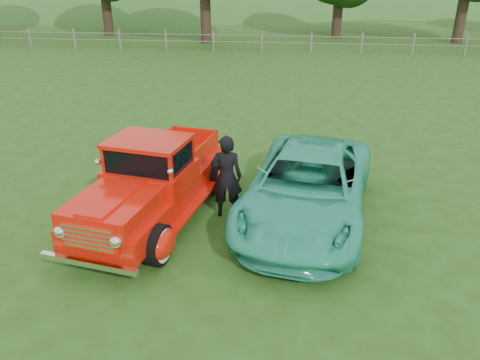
# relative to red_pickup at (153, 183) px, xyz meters

# --- Properties ---
(ground) EXTENTS (140.00, 140.00, 0.00)m
(ground) POSITION_rel_red_pickup_xyz_m (0.74, -0.99, -0.80)
(ground) COLOR #264612
(ground) RESTS_ON ground
(distant_hills) EXTENTS (116.00, 60.00, 18.00)m
(distant_hills) POSITION_rel_red_pickup_xyz_m (-3.34, 58.48, -5.34)
(distant_hills) COLOR #2E6324
(distant_hills) RESTS_ON ground
(fence_line) EXTENTS (48.00, 0.12, 1.20)m
(fence_line) POSITION_rel_red_pickup_xyz_m (0.74, 21.01, -0.19)
(fence_line) COLOR #6D655C
(fence_line) RESTS_ON ground
(red_pickup) EXTENTS (2.88, 5.22, 1.78)m
(red_pickup) POSITION_rel_red_pickup_xyz_m (0.00, 0.00, 0.00)
(red_pickup) COLOR black
(red_pickup) RESTS_ON ground
(teal_sedan) EXTENTS (3.21, 5.49, 1.43)m
(teal_sedan) POSITION_rel_red_pickup_xyz_m (3.17, 0.33, -0.08)
(teal_sedan) COLOR #2DB48D
(teal_sedan) RESTS_ON ground
(man) EXTENTS (0.69, 0.48, 1.80)m
(man) POSITION_rel_red_pickup_xyz_m (1.49, 0.25, 0.10)
(man) COLOR black
(man) RESTS_ON ground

